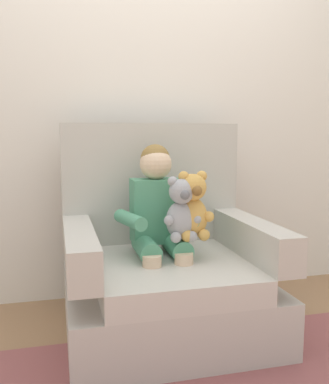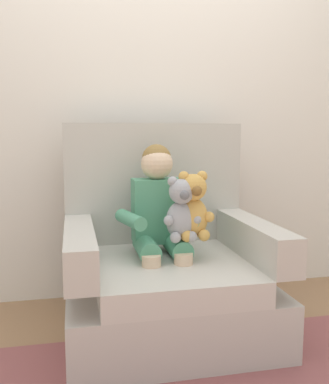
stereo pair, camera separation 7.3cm
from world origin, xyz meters
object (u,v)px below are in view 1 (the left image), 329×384
plush_honey (193,207)px  plush_grey (181,211)px  seated_child (159,215)px  armchair (164,269)px

plush_honey → plush_grey: 0.06m
seated_child → plush_grey: size_ratio=2.57×
armchair → seated_child: 0.29m
armchair → seated_child: bearing=161.3°
seated_child → plush_honey: seated_child is taller
plush_honey → plush_grey: plush_honey is taller
armchair → plush_honey: bearing=-47.0°
plush_honey → plush_grey: size_ratio=1.07×
armchair → plush_honey: 0.39m
armchair → plush_honey: (0.12, -0.12, 0.35)m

